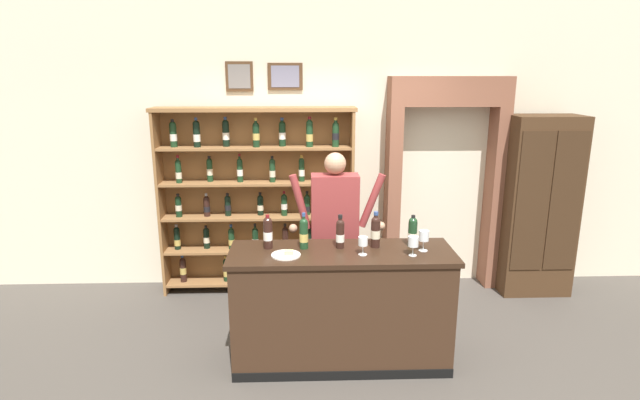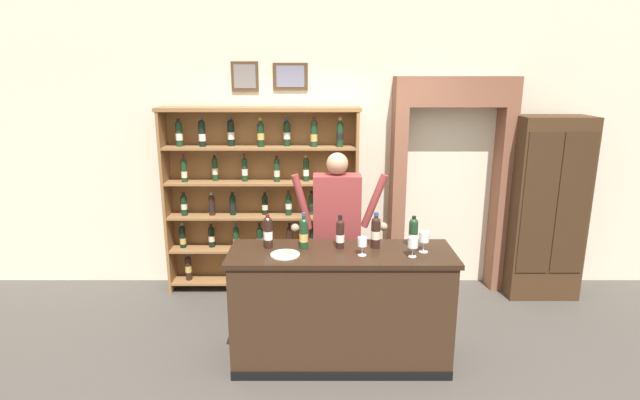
{
  "view_description": "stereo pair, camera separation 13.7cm",
  "coord_description": "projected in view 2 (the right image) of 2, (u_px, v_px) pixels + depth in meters",
  "views": [
    {
      "loc": [
        -0.28,
        -3.86,
        2.42
      ],
      "look_at": [
        -0.14,
        0.18,
        1.38
      ],
      "focal_mm": 28.22,
      "sensor_mm": 36.0,
      "label": 1
    },
    {
      "loc": [
        -0.15,
        -3.86,
        2.42
      ],
      "look_at": [
        -0.14,
        0.18,
        1.38
      ],
      "focal_mm": 28.22,
      "sensor_mm": 36.0,
      "label": 2
    }
  ],
  "objects": [
    {
      "name": "back_wall",
      "position": [
        333.0,
        140.0,
        5.66
      ],
      "size": [
        12.0,
        0.19,
        3.34
      ],
      "color": "beige",
      "rests_on": "ground"
    },
    {
      "name": "tasting_bottle_prosecco",
      "position": [
        340.0,
        233.0,
        4.14
      ],
      "size": [
        0.07,
        0.07,
        0.29
      ],
      "color": "black",
      "rests_on": "tasting_counter"
    },
    {
      "name": "side_cabinet",
      "position": [
        545.0,
        208.0,
        5.42
      ],
      "size": [
        0.75,
        0.46,
        1.97
      ],
      "color": "#422B19",
      "rests_on": "ground"
    },
    {
      "name": "wine_shelf",
      "position": [
        261.0,
        195.0,
        5.53
      ],
      "size": [
        2.14,
        0.31,
        2.06
      ],
      "color": "olive",
      "rests_on": "ground"
    },
    {
      "name": "tasting_bottle_grappa",
      "position": [
        375.0,
        231.0,
        4.15
      ],
      "size": [
        0.08,
        0.08,
        0.31
      ],
      "color": "black",
      "rests_on": "tasting_counter"
    },
    {
      "name": "shopkeeper",
      "position": [
        336.0,
        221.0,
        4.7
      ],
      "size": [
        0.91,
        0.22,
        1.71
      ],
      "color": "#2D3347",
      "rests_on": "ground"
    },
    {
      "name": "tasting_bottle_brunello",
      "position": [
        268.0,
        232.0,
        4.15
      ],
      "size": [
        0.08,
        0.08,
        0.29
      ],
      "color": "black",
      "rests_on": "tasting_counter"
    },
    {
      "name": "wine_glass_spare",
      "position": [
        424.0,
        238.0,
        4.05
      ],
      "size": [
        0.08,
        0.08,
        0.17
      ],
      "color": "silver",
      "rests_on": "tasting_counter"
    },
    {
      "name": "wine_glass_center",
      "position": [
        362.0,
        243.0,
        3.98
      ],
      "size": [
        0.08,
        0.08,
        0.15
      ],
      "color": "silver",
      "rests_on": "tasting_counter"
    },
    {
      "name": "tasting_bottle_chianti",
      "position": [
        413.0,
        232.0,
        4.17
      ],
      "size": [
        0.08,
        0.08,
        0.27
      ],
      "color": "#19381E",
      "rests_on": "tasting_counter"
    },
    {
      "name": "cheese_plate",
      "position": [
        285.0,
        254.0,
        4.01
      ],
      "size": [
        0.23,
        0.23,
        0.04
      ],
      "color": "white",
      "rests_on": "tasting_counter"
    },
    {
      "name": "wine_glass_left",
      "position": [
        413.0,
        243.0,
        3.95
      ],
      "size": [
        0.08,
        0.08,
        0.16
      ],
      "color": "silver",
      "rests_on": "tasting_counter"
    },
    {
      "name": "ground_plane",
      "position": [
        337.0,
        361.0,
        4.35
      ],
      "size": [
        14.0,
        14.0,
        0.02
      ],
      "primitive_type": "cube",
      "color": "#47423D"
    },
    {
      "name": "tasting_counter",
      "position": [
        340.0,
        307.0,
        4.22
      ],
      "size": [
        1.84,
        0.62,
        1.0
      ],
      "color": "#382316",
      "rests_on": "ground"
    },
    {
      "name": "archway_doorway",
      "position": [
        448.0,
        169.0,
        5.62
      ],
      "size": [
        1.3,
        0.45,
        2.37
      ],
      "color": "brown",
      "rests_on": "ground"
    },
    {
      "name": "tasting_bottle_bianco",
      "position": [
        303.0,
        233.0,
        4.14
      ],
      "size": [
        0.07,
        0.07,
        0.31
      ],
      "color": "#19381E",
      "rests_on": "tasting_counter"
    }
  ]
}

